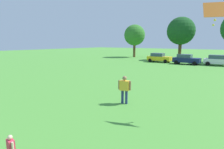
% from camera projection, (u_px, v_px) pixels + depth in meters
% --- Properties ---
extents(ground_plane, '(160.00, 160.00, 0.00)m').
position_uv_depth(ground_plane, '(184.00, 68.00, 27.02)').
color(ground_plane, '#4C9338').
extents(child_kite_flyer, '(0.44, 0.22, 0.93)m').
position_uv_depth(child_kite_flyer, '(11.00, 147.00, 5.68)').
color(child_kite_flyer, '#4C4C51').
rests_on(child_kite_flyer, ground).
extents(adult_bystander, '(0.79, 0.43, 1.70)m').
position_uv_depth(adult_bystander, '(125.00, 87.00, 11.23)').
color(adult_bystander, navy).
rests_on(adult_bystander, ground).
extents(kite, '(1.27, 0.89, 1.11)m').
position_uv_depth(kite, '(217.00, 11.00, 8.61)').
color(kite, orange).
extents(parked_car_yellow_0, '(4.30, 2.02, 1.68)m').
position_uv_depth(parked_car_yellow_0, '(159.00, 58.00, 34.92)').
color(parked_car_yellow_0, yellow).
rests_on(parked_car_yellow_0, ground).
extents(parked_car_navy_1, '(4.30, 2.02, 1.68)m').
position_uv_depth(parked_car_navy_1, '(186.00, 59.00, 31.61)').
color(parked_car_navy_1, '#141E4C').
rests_on(parked_car_navy_1, ground).
extents(parked_car_white_2, '(4.30, 2.02, 1.68)m').
position_uv_depth(parked_car_white_2, '(218.00, 60.00, 29.64)').
color(parked_car_white_2, white).
rests_on(parked_car_white_2, ground).
extents(tree_far_left, '(5.11, 5.11, 7.97)m').
position_uv_depth(tree_far_left, '(135.00, 35.00, 46.13)').
color(tree_far_left, brown).
rests_on(tree_far_left, ground).
extents(tree_left, '(5.65, 5.65, 8.80)m').
position_uv_depth(tree_left, '(181.00, 31.00, 38.48)').
color(tree_left, brown).
rests_on(tree_left, ground).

